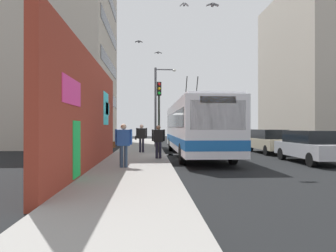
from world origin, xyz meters
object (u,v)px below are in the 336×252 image
(parked_car_champagne, at_px, (269,141))
(pedestrian_at_curb, at_px, (158,139))
(parked_car_silver, at_px, (312,146))
(pedestrian_midblock, at_px, (141,136))
(traffic_light, at_px, (159,105))
(pedestrian_near_wall, at_px, (123,142))
(city_bus, at_px, (195,126))
(street_lamp, at_px, (158,101))

(parked_car_champagne, height_order, pedestrian_at_curb, pedestrian_at_curb)
(parked_car_silver, distance_m, pedestrian_midblock, 9.77)
(pedestrian_midblock, xyz_separation_m, traffic_light, (-0.24, -1.10, 1.93))
(parked_car_champagne, bearing_deg, pedestrian_midblock, 93.45)
(pedestrian_near_wall, bearing_deg, city_bus, -32.44)
(parked_car_silver, distance_m, parked_car_champagne, 5.40)
(pedestrian_at_curb, distance_m, traffic_light, 4.04)
(pedestrian_midblock, distance_m, traffic_light, 2.24)
(parked_car_champagne, bearing_deg, pedestrian_at_curb, 119.67)
(parked_car_champagne, height_order, pedestrian_near_wall, pedestrian_near_wall)
(pedestrian_midblock, xyz_separation_m, street_lamp, (5.65, -1.20, 2.68))
(street_lamp, bearing_deg, city_bus, -163.29)
(street_lamp, bearing_deg, pedestrian_at_curb, 178.52)
(pedestrian_at_curb, xyz_separation_m, street_lamp, (9.41, -0.24, 2.73))
(pedestrian_near_wall, bearing_deg, parked_car_champagne, -49.63)
(pedestrian_at_curb, bearing_deg, parked_car_silver, -98.57)
(parked_car_silver, relative_size, parked_car_champagne, 0.98)
(city_bus, distance_m, pedestrian_midblock, 3.51)
(parked_car_champagne, distance_m, pedestrian_near_wall, 11.81)
(parked_car_champagne, relative_size, pedestrian_near_wall, 2.66)
(pedestrian_near_wall, height_order, traffic_light, traffic_light)
(pedestrian_midblock, xyz_separation_m, pedestrian_near_wall, (-7.13, 0.54, -0.01))
(parked_car_champagne, distance_m, street_lamp, 9.39)
(city_bus, bearing_deg, traffic_light, 66.65)
(pedestrian_midblock, bearing_deg, street_lamp, -12.03)
(pedestrian_near_wall, bearing_deg, traffic_light, -13.39)
(city_bus, distance_m, pedestrian_at_curb, 3.52)
(pedestrian_midblock, relative_size, pedestrian_at_curb, 1.04)
(city_bus, height_order, traffic_light, city_bus)
(parked_car_silver, xyz_separation_m, pedestrian_at_curb, (1.13, 7.49, 0.31))
(parked_car_champagne, relative_size, pedestrian_midblock, 2.62)
(pedestrian_midblock, height_order, traffic_light, traffic_light)
(pedestrian_near_wall, distance_m, traffic_light, 7.35)
(city_bus, relative_size, parked_car_champagne, 2.66)
(pedestrian_near_wall, relative_size, traffic_light, 0.39)
(pedestrian_midblock, bearing_deg, pedestrian_at_curb, -165.63)
(street_lamp, bearing_deg, pedestrian_midblock, 167.97)
(street_lamp, bearing_deg, parked_car_champagne, -125.36)
(parked_car_silver, relative_size, traffic_light, 1.02)
(parked_car_champagne, relative_size, traffic_light, 1.04)
(parked_car_champagne, height_order, traffic_light, traffic_light)
(city_bus, height_order, street_lamp, street_lamp)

